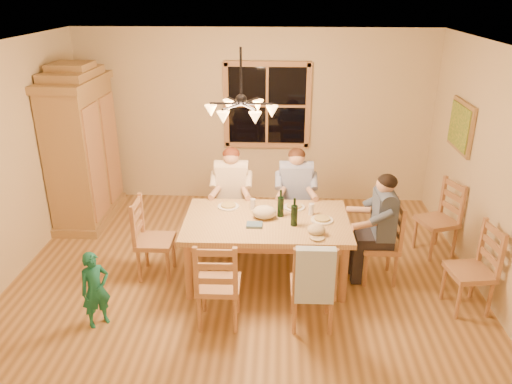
# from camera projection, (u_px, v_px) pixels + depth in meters

# --- Properties ---
(floor) EXTENTS (5.50, 5.50, 0.00)m
(floor) POSITION_uv_depth(u_px,v_px,m) (243.00, 279.00, 5.99)
(floor) COLOR olive
(floor) RESTS_ON ground
(ceiling) EXTENTS (5.50, 5.00, 0.02)m
(ceiling) POSITION_uv_depth(u_px,v_px,m) (241.00, 47.00, 4.95)
(ceiling) COLOR white
(ceiling) RESTS_ON wall_back
(wall_back) EXTENTS (5.50, 0.02, 2.70)m
(wall_back) POSITION_uv_depth(u_px,v_px,m) (254.00, 118.00, 7.78)
(wall_back) COLOR beige
(wall_back) RESTS_ON floor
(wall_right) EXTENTS (0.02, 5.00, 2.70)m
(wall_right) POSITION_uv_depth(u_px,v_px,m) (497.00, 178.00, 5.35)
(wall_right) COLOR beige
(wall_right) RESTS_ON floor
(window) EXTENTS (1.30, 0.06, 1.30)m
(window) POSITION_uv_depth(u_px,v_px,m) (267.00, 106.00, 7.66)
(window) COLOR black
(window) RESTS_ON wall_back
(painting) EXTENTS (0.06, 0.78, 0.64)m
(painting) POSITION_uv_depth(u_px,v_px,m) (461.00, 126.00, 6.36)
(painting) COLOR #A17E45
(painting) RESTS_ON wall_right
(chandelier) EXTENTS (0.77, 0.68, 0.71)m
(chandelier) POSITION_uv_depth(u_px,v_px,m) (241.00, 109.00, 5.19)
(chandelier) COLOR black
(chandelier) RESTS_ON ceiling
(armoire) EXTENTS (0.66, 1.40, 2.30)m
(armoire) POSITION_uv_depth(u_px,v_px,m) (83.00, 151.00, 7.17)
(armoire) COLOR #A17E45
(armoire) RESTS_ON floor
(dining_table) EXTENTS (1.92, 1.20, 0.76)m
(dining_table) POSITION_uv_depth(u_px,v_px,m) (267.00, 227.00, 5.80)
(dining_table) COLOR #A67649
(dining_table) RESTS_ON floor
(chair_far_left) EXTENTS (0.45, 0.43, 0.99)m
(chair_far_left) POSITION_uv_depth(u_px,v_px,m) (232.00, 220.00, 6.79)
(chair_far_left) COLOR #B67C50
(chair_far_left) RESTS_ON floor
(chair_far_right) EXTENTS (0.45, 0.43, 0.99)m
(chair_far_right) POSITION_uv_depth(u_px,v_px,m) (295.00, 221.00, 6.76)
(chair_far_right) COLOR #B67C50
(chair_far_right) RESTS_ON floor
(chair_near_left) EXTENTS (0.45, 0.43, 0.99)m
(chair_near_left) POSITION_uv_depth(u_px,v_px,m) (219.00, 297.00, 5.13)
(chair_near_left) COLOR #B67C50
(chair_near_left) RESTS_ON floor
(chair_near_right) EXTENTS (0.45, 0.43, 0.99)m
(chair_near_right) POSITION_uv_depth(u_px,v_px,m) (312.00, 299.00, 5.10)
(chair_near_right) COLOR #B67C50
(chair_near_right) RESTS_ON floor
(chair_end_left) EXTENTS (0.43, 0.45, 0.99)m
(chair_end_left) POSITION_uv_depth(u_px,v_px,m) (156.00, 252.00, 5.98)
(chair_end_left) COLOR #B67C50
(chair_end_left) RESTS_ON floor
(chair_end_right) EXTENTS (0.43, 0.45, 0.99)m
(chair_end_right) POSITION_uv_depth(u_px,v_px,m) (378.00, 256.00, 5.90)
(chair_end_right) COLOR #B67C50
(chair_end_right) RESTS_ON floor
(adult_woman) EXTENTS (0.40, 0.43, 0.87)m
(adult_woman) POSITION_uv_depth(u_px,v_px,m) (232.00, 184.00, 6.58)
(adult_woman) COLOR beige
(adult_woman) RESTS_ON floor
(adult_plaid_man) EXTENTS (0.40, 0.43, 0.87)m
(adult_plaid_man) POSITION_uv_depth(u_px,v_px,m) (296.00, 185.00, 6.55)
(adult_plaid_man) COLOR #384F9A
(adult_plaid_man) RESTS_ON floor
(adult_slate_man) EXTENTS (0.43, 0.40, 0.87)m
(adult_slate_man) POSITION_uv_depth(u_px,v_px,m) (382.00, 215.00, 5.69)
(adult_slate_man) COLOR #465570
(adult_slate_man) RESTS_ON floor
(towel) EXTENTS (0.38, 0.11, 0.58)m
(towel) POSITION_uv_depth(u_px,v_px,m) (315.00, 276.00, 4.77)
(towel) COLOR #B8D6FA
(towel) RESTS_ON chair_near_right
(wine_bottle_a) EXTENTS (0.08, 0.08, 0.33)m
(wine_bottle_a) POSITION_uv_depth(u_px,v_px,m) (281.00, 203.00, 5.79)
(wine_bottle_a) COLOR black
(wine_bottle_a) RESTS_ON dining_table
(wine_bottle_b) EXTENTS (0.08, 0.08, 0.33)m
(wine_bottle_b) POSITION_uv_depth(u_px,v_px,m) (294.00, 212.00, 5.56)
(wine_bottle_b) COLOR black
(wine_bottle_b) RESTS_ON dining_table
(plate_woman) EXTENTS (0.26, 0.26, 0.02)m
(plate_woman) POSITION_uv_depth(u_px,v_px,m) (228.00, 207.00, 6.08)
(plate_woman) COLOR white
(plate_woman) RESTS_ON dining_table
(plate_plaid) EXTENTS (0.26, 0.26, 0.02)m
(plate_plaid) POSITION_uv_depth(u_px,v_px,m) (294.00, 207.00, 6.06)
(plate_plaid) COLOR white
(plate_plaid) RESTS_ON dining_table
(plate_slate) EXTENTS (0.26, 0.26, 0.02)m
(plate_slate) POSITION_uv_depth(u_px,v_px,m) (322.00, 220.00, 5.73)
(plate_slate) COLOR white
(plate_slate) RESTS_ON dining_table
(wine_glass_a) EXTENTS (0.06, 0.06, 0.14)m
(wine_glass_a) POSITION_uv_depth(u_px,v_px,m) (253.00, 204.00, 5.99)
(wine_glass_a) COLOR silver
(wine_glass_a) RESTS_ON dining_table
(wine_glass_b) EXTENTS (0.06, 0.06, 0.14)m
(wine_glass_b) POSITION_uv_depth(u_px,v_px,m) (311.00, 209.00, 5.86)
(wine_glass_b) COLOR silver
(wine_glass_b) RESTS_ON dining_table
(cap) EXTENTS (0.20, 0.20, 0.11)m
(cap) POSITION_uv_depth(u_px,v_px,m) (316.00, 230.00, 5.41)
(cap) COLOR tan
(cap) RESTS_ON dining_table
(napkin) EXTENTS (0.18, 0.14, 0.03)m
(napkin) POSITION_uv_depth(u_px,v_px,m) (254.00, 225.00, 5.60)
(napkin) COLOR #476582
(napkin) RESTS_ON dining_table
(cloth_bundle) EXTENTS (0.28, 0.22, 0.15)m
(cloth_bundle) POSITION_uv_depth(u_px,v_px,m) (264.00, 212.00, 5.77)
(cloth_bundle) COLOR #BEAE8A
(cloth_bundle) RESTS_ON dining_table
(child) EXTENTS (0.36, 0.35, 0.83)m
(child) POSITION_uv_depth(u_px,v_px,m) (95.00, 289.00, 5.05)
(child) COLOR #176A57
(child) RESTS_ON floor
(chair_spare_front) EXTENTS (0.48, 0.49, 0.99)m
(chair_spare_front) POSITION_uv_depth(u_px,v_px,m) (467.00, 284.00, 5.35)
(chair_spare_front) COLOR #B67C50
(chair_spare_front) RESTS_ON floor
(chair_spare_back) EXTENTS (0.55, 0.56, 0.99)m
(chair_spare_back) POSITION_uv_depth(u_px,v_px,m) (435.00, 232.00, 6.48)
(chair_spare_back) COLOR #B67C50
(chair_spare_back) RESTS_ON floor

